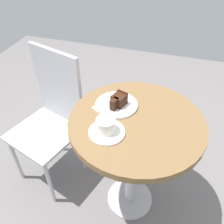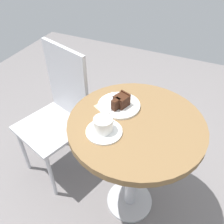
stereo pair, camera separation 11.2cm
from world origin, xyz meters
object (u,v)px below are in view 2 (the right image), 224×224
object	(u,v)px
fork	(113,99)
cafe_chair	(60,107)
teaspoon	(106,123)
saucer	(104,131)
coffee_cup	(103,124)
napkin	(111,107)
cake_plate	(119,105)
cake_slice	(121,101)

from	to	relation	value
fork	cafe_chair	distance (m)	0.44
teaspoon	cafe_chair	bearing A→B (deg)	115.05
saucer	coffee_cup	bearing A→B (deg)	45.72
teaspoon	coffee_cup	bearing A→B (deg)	-118.09
fork	napkin	xyz separation A→B (m)	(-0.05, -0.02, -0.01)
teaspoon	napkin	bearing A→B (deg)	63.90
coffee_cup	cake_plate	size ratio (longest dim) A/B	0.54
teaspoon	cake_plate	bearing A→B (deg)	49.98
teaspoon	cake_plate	world-z (taller)	teaspoon
teaspoon	cafe_chair	xyz separation A→B (m)	(0.21, 0.43, -0.21)
fork	saucer	bearing A→B (deg)	175.98
cake_plate	cake_slice	world-z (taller)	cake_slice
cake_slice	cafe_chair	distance (m)	0.51
teaspoon	fork	world-z (taller)	fork
coffee_cup	teaspoon	bearing A→B (deg)	11.35
cafe_chair	napkin	bearing A→B (deg)	6.41
cake_slice	fork	bearing A→B (deg)	63.44
saucer	teaspoon	xyz separation A→B (m)	(0.05, 0.01, 0.01)
teaspoon	cake_slice	bearing A→B (deg)	45.28
coffee_cup	fork	size ratio (longest dim) A/B	0.77
coffee_cup	fork	world-z (taller)	coffee_cup
saucer	cake_slice	world-z (taller)	cake_slice
cake_plate	napkin	world-z (taller)	cake_plate
napkin	coffee_cup	bearing A→B (deg)	-167.17
saucer	fork	distance (m)	0.23
napkin	saucer	bearing A→B (deg)	-165.88
cake_plate	fork	bearing A→B (deg)	63.18
napkin	cafe_chair	xyz separation A→B (m)	(0.08, 0.40, -0.20)
napkin	cafe_chair	size ratio (longest dim) A/B	0.19
coffee_cup	napkin	distance (m)	0.18
napkin	cafe_chair	world-z (taller)	cafe_chair
saucer	fork	world-z (taller)	fork
cafe_chair	cake_plate	bearing A→B (deg)	10.22
teaspoon	cake_plate	distance (m)	0.15
cake_plate	saucer	bearing A→B (deg)	-176.36
cake_slice	saucer	bearing A→B (deg)	-179.75
cake_slice	cafe_chair	bearing A→B (deg)	82.13
coffee_cup	napkin	xyz separation A→B (m)	(0.17, 0.04, -0.04)
saucer	teaspoon	bearing A→B (deg)	16.09
cafe_chair	cake_slice	bearing A→B (deg)	9.70
saucer	coffee_cup	size ratio (longest dim) A/B	1.42
fork	coffee_cup	bearing A→B (deg)	175.01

